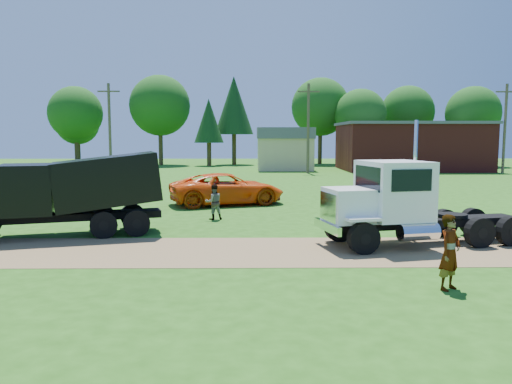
{
  "coord_description": "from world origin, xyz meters",
  "views": [
    {
      "loc": [
        0.13,
        -15.67,
        3.63
      ],
      "look_at": [
        0.35,
        2.85,
        1.6
      ],
      "focal_mm": 35.0,
      "sensor_mm": 36.0,
      "label": 1
    }
  ],
  "objects_px": {
    "orange_pickup": "(227,189)",
    "spectator_a": "(450,252)",
    "black_dump_truck": "(71,190)",
    "white_semi_tractor": "(396,203)"
  },
  "relations": [
    {
      "from": "spectator_a",
      "to": "white_semi_tractor",
      "type": "bearing_deg",
      "value": 50.3
    },
    {
      "from": "spectator_a",
      "to": "orange_pickup",
      "type": "bearing_deg",
      "value": 73.12
    },
    {
      "from": "orange_pickup",
      "to": "spectator_a",
      "type": "height_order",
      "value": "spectator_a"
    },
    {
      "from": "white_semi_tractor",
      "to": "spectator_a",
      "type": "bearing_deg",
      "value": -103.86
    },
    {
      "from": "white_semi_tractor",
      "to": "black_dump_truck",
      "type": "distance_m",
      "value": 11.66
    },
    {
      "from": "white_semi_tractor",
      "to": "black_dump_truck",
      "type": "relative_size",
      "value": 0.99
    },
    {
      "from": "white_semi_tractor",
      "to": "spectator_a",
      "type": "xyz_separation_m",
      "value": [
        -0.12,
        -4.92,
        -0.54
      ]
    },
    {
      "from": "black_dump_truck",
      "to": "spectator_a",
      "type": "relative_size",
      "value": 3.99
    },
    {
      "from": "white_semi_tractor",
      "to": "orange_pickup",
      "type": "height_order",
      "value": "white_semi_tractor"
    },
    {
      "from": "black_dump_truck",
      "to": "spectator_a",
      "type": "bearing_deg",
      "value": -48.06
    }
  ]
}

